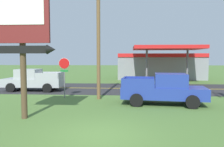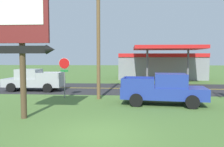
% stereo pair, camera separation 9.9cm
% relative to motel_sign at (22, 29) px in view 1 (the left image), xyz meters
% --- Properties ---
extents(ground_plane, '(180.00, 180.00, 0.00)m').
position_rel_motel_sign_xyz_m(ground_plane, '(3.81, -1.98, -4.26)').
color(ground_plane, '#4C7033').
extents(road_asphalt, '(140.00, 8.00, 0.02)m').
position_rel_motel_sign_xyz_m(road_asphalt, '(3.81, 11.02, -4.25)').
color(road_asphalt, '#2B2B2D').
rests_on(road_asphalt, ground).
extents(road_centre_line, '(126.00, 0.20, 0.01)m').
position_rel_motel_sign_xyz_m(road_centre_line, '(3.81, 11.02, -4.24)').
color(road_centre_line, gold).
rests_on(road_centre_line, road_asphalt).
extents(motel_sign, '(3.04, 0.54, 6.37)m').
position_rel_motel_sign_xyz_m(motel_sign, '(0.00, 0.00, 0.00)').
color(motel_sign, brown).
rests_on(motel_sign, ground).
extents(stop_sign, '(0.80, 0.08, 2.95)m').
position_rel_motel_sign_xyz_m(stop_sign, '(0.32, 5.72, -2.24)').
color(stop_sign, slate).
rests_on(stop_sign, ground).
extents(utility_pole, '(1.70, 0.26, 9.66)m').
position_rel_motel_sign_xyz_m(utility_pole, '(2.90, 5.39, 0.84)').
color(utility_pole, brown).
rests_on(utility_pole, ground).
extents(gas_station, '(12.00, 11.50, 4.40)m').
position_rel_motel_sign_xyz_m(gas_station, '(9.73, 22.08, -2.32)').
color(gas_station, gray).
rests_on(gas_station, ground).
extents(pickup_blue_parked_on_lawn, '(5.39, 2.68, 1.96)m').
position_rel_motel_sign_xyz_m(pickup_blue_parked_on_lawn, '(7.26, 3.86, -3.30)').
color(pickup_blue_parked_on_lawn, '#233893').
rests_on(pickup_blue_parked_on_lawn, ground).
extents(pickup_silver_on_road, '(5.20, 2.24, 1.96)m').
position_rel_motel_sign_xyz_m(pickup_silver_on_road, '(-3.51, 9.02, -3.30)').
color(pickup_silver_on_road, '#A8AAAF').
rests_on(pickup_silver_on_road, ground).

